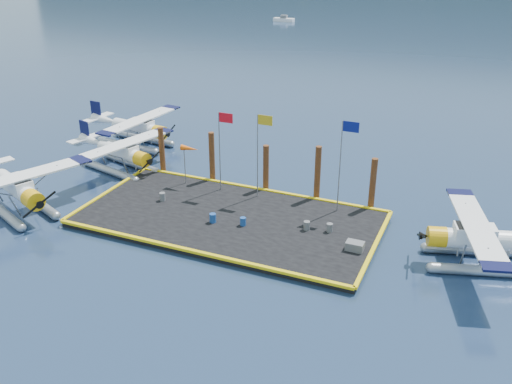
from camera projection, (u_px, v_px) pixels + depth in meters
ground at (229, 222)px, 38.84m from camera, size 4000.00×4000.00×0.00m
dock at (229, 219)px, 38.76m from camera, size 20.00×10.00×0.40m
dock_bumpers at (229, 215)px, 38.64m from camera, size 20.25×10.25×0.18m
seaplane_a at (17, 191)px, 39.59m from camera, size 9.74×10.25×3.74m
seaplane_b at (122, 155)px, 46.39m from camera, size 8.86×9.56×3.40m
seaplane_c at (138, 130)px, 51.91m from camera, size 9.06×10.00×3.54m
seaplane_d at (480, 242)px, 33.22m from camera, size 9.31×10.00×3.57m
drum_0 at (162, 197)px, 40.90m from camera, size 0.42×0.42×0.59m
drum_1 at (243, 221)px, 37.44m from camera, size 0.40×0.40×0.56m
drum_2 at (307, 226)px, 36.88m from camera, size 0.42×0.42×0.59m
drum_3 at (213, 218)px, 37.82m from camera, size 0.44×0.44×0.62m
drum_4 at (330, 228)px, 36.65m from camera, size 0.40×0.40×0.56m
crate at (355, 246)px, 34.55m from camera, size 1.07×0.71×0.53m
flagpole_red at (222, 139)px, 41.00m from camera, size 1.14×0.08×6.00m
flagpole_yellow at (260, 143)px, 39.88m from camera, size 1.14×0.08×6.20m
flagpole_blue at (344, 153)px, 37.66m from camera, size 1.14×0.08×6.50m
windsock at (189, 149)px, 42.47m from camera, size 1.40×0.44×3.12m
piling_0 at (162, 151)px, 45.57m from camera, size 0.44×0.44×4.00m
piling_1 at (212, 158)px, 43.91m from camera, size 0.44×0.44×4.20m
piling_2 at (266, 169)px, 42.38m from camera, size 0.44×0.44×3.80m
piling_3 at (317, 175)px, 40.84m from camera, size 0.44×0.44×4.30m
piling_4 at (373, 186)px, 39.47m from camera, size 0.44×0.44×4.00m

